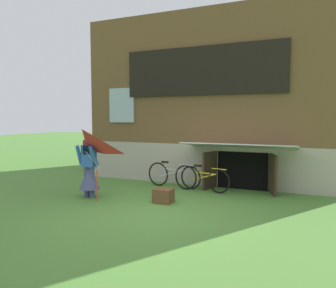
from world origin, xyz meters
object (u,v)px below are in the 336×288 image
(person, at_px, (89,172))
(kite, at_px, (82,149))
(wooden_crate, at_px, (163,196))
(bicycle_yellow, at_px, (204,179))
(bicycle_silver, at_px, (172,175))

(person, xyz_separation_m, kite, (0.26, -0.57, 0.64))
(person, height_order, wooden_crate, person)
(person, bearing_deg, bicycle_yellow, 22.79)
(kite, distance_m, bicycle_silver, 2.88)
(person, bearing_deg, bicycle_silver, 38.27)
(kite, bearing_deg, bicycle_yellow, 47.52)
(kite, height_order, bicycle_silver, kite)
(bicycle_yellow, bearing_deg, wooden_crate, -94.79)
(bicycle_yellow, bearing_deg, kite, -119.02)
(person, relative_size, kite, 0.95)
(bicycle_silver, distance_m, wooden_crate, 1.70)
(bicycle_silver, xyz_separation_m, wooden_crate, (0.48, -1.62, -0.20))
(person, bearing_deg, wooden_crate, -6.27)
(kite, height_order, bicycle_yellow, kite)
(bicycle_yellow, relative_size, wooden_crate, 3.50)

